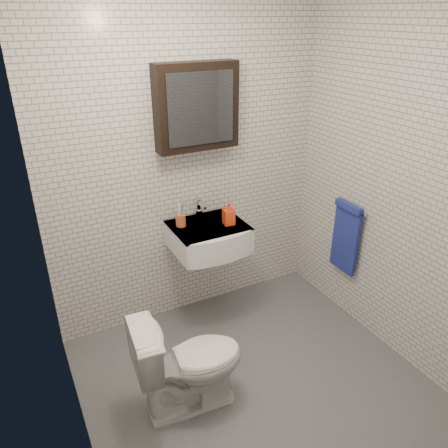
# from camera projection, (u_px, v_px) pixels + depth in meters

# --- Properties ---
(ground) EXTENTS (2.20, 2.00, 0.01)m
(ground) POSITION_uv_depth(u_px,v_px,m) (252.00, 379.00, 3.02)
(ground) COLOR #52555A
(ground) RESTS_ON ground
(room_shell) EXTENTS (2.22, 2.02, 2.51)m
(room_shell) POSITION_uv_depth(u_px,v_px,m) (260.00, 181.00, 2.38)
(room_shell) COLOR silver
(room_shell) RESTS_ON ground
(washbasin) EXTENTS (0.55, 0.50, 0.20)m
(washbasin) POSITION_uv_depth(u_px,v_px,m) (211.00, 238.00, 3.30)
(washbasin) COLOR white
(washbasin) RESTS_ON room_shell
(faucet) EXTENTS (0.06, 0.20, 0.15)m
(faucet) POSITION_uv_depth(u_px,v_px,m) (199.00, 209.00, 3.38)
(faucet) COLOR silver
(faucet) RESTS_ON washbasin
(mirror_cabinet) EXTENTS (0.60, 0.15, 0.60)m
(mirror_cabinet) POSITION_uv_depth(u_px,v_px,m) (197.00, 107.00, 3.04)
(mirror_cabinet) COLOR black
(mirror_cabinet) RESTS_ON room_shell
(towel_rail) EXTENTS (0.09, 0.30, 0.58)m
(towel_rail) POSITION_uv_depth(u_px,v_px,m) (346.00, 234.00, 3.42)
(towel_rail) COLOR silver
(towel_rail) RESTS_ON room_shell
(toothbrush_cup) EXTENTS (0.08, 0.08, 0.21)m
(toothbrush_cup) POSITION_uv_depth(u_px,v_px,m) (181.00, 219.00, 3.25)
(toothbrush_cup) COLOR #B4572D
(toothbrush_cup) RESTS_ON washbasin
(soap_bottle) EXTENTS (0.09, 0.09, 0.18)m
(soap_bottle) POSITION_uv_depth(u_px,v_px,m) (229.00, 213.00, 3.27)
(soap_bottle) COLOR #E94E18
(soap_bottle) RESTS_ON washbasin
(toilet) EXTENTS (0.71, 0.44, 0.69)m
(toilet) POSITION_uv_depth(u_px,v_px,m) (189.00, 362.00, 2.70)
(toilet) COLOR white
(toilet) RESTS_ON ground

